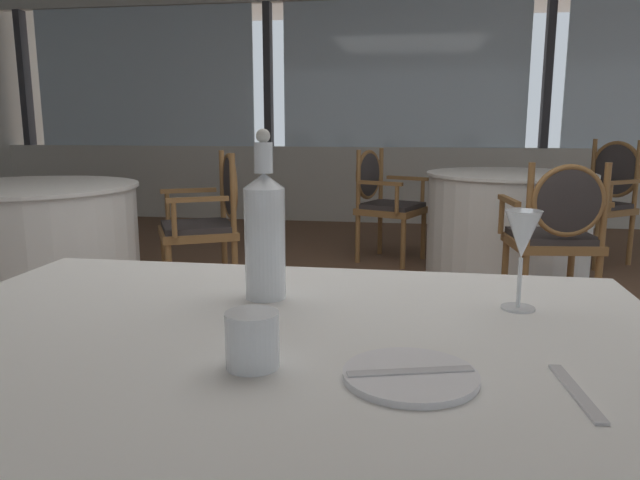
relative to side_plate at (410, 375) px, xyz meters
name	(u,v)px	position (x,y,z in m)	size (l,w,h in m)	color
ground_plane	(367,394)	(-0.18, 1.55, -0.77)	(15.55, 15.55, 0.00)	brown
window_wall_far	(402,127)	(-0.18, 6.04, 0.31)	(9.67, 0.14, 2.68)	beige
side_plate	(410,375)	(0.00, 0.00, 0.00)	(0.19, 0.19, 0.01)	white
butter_knife	(411,372)	(0.00, 0.00, 0.01)	(0.18, 0.02, 0.00)	silver
dinner_fork	(576,392)	(0.22, -0.01, 0.00)	(0.17, 0.02, 0.00)	silver
water_bottle	(265,232)	(-0.30, 0.36, 0.13)	(0.08, 0.08, 0.34)	white
wine_glass	(522,238)	(0.20, 0.36, 0.13)	(0.07, 0.07, 0.19)	white
water_tumbler	(252,340)	(-0.23, 0.01, 0.04)	(0.08, 0.08, 0.08)	white
background_table_0	(507,225)	(0.67, 3.70, -0.39)	(1.19, 1.19, 0.76)	white
dining_chair_0_0	(557,228)	(0.79, 2.69, -0.23)	(0.58, 0.52, 0.91)	olive
dining_chair_0_1	(604,192)	(1.49, 4.32, -0.20)	(0.65, 0.66, 0.99)	olive
dining_chair_0_2	(382,196)	(-0.27, 4.10, -0.24)	(0.60, 0.64, 0.91)	olive
background_table_1	(30,249)	(-2.24, 2.36, -0.39)	(1.27, 1.27, 0.76)	white
dining_chair_1_1	(210,214)	(-1.29, 2.84, -0.22)	(0.62, 0.65, 0.94)	olive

